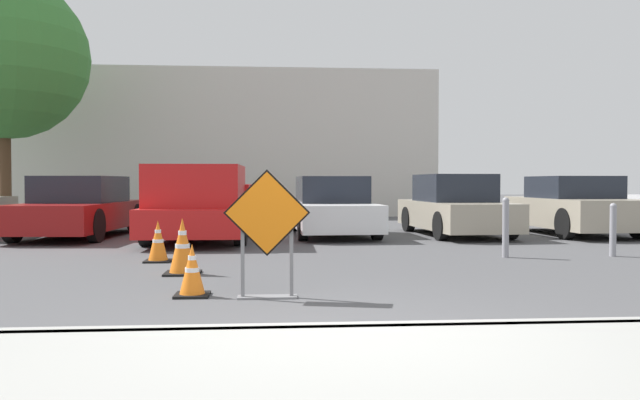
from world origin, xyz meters
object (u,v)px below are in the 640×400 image
Objects in this scene: parked_car_fourth at (455,207)px; parked_car_fifth at (574,207)px; traffic_cone_nearest at (192,271)px; parked_car_second at (80,209)px; bollard_second at (613,228)px; pickup_truck at (203,207)px; road_closed_sign at (267,227)px; bollard_nearest at (506,226)px; traffic_cone_third at (158,242)px; parked_car_third at (332,208)px; traffic_cone_second at (182,247)px.

parked_car_fourth is 2.96m from parked_car_fifth.
traffic_cone_nearest is 8.66m from parked_car_second.
bollard_second is (-1.52, -4.41, -0.18)m from parked_car_fifth.
parked_car_fifth is (11.82, -0.22, 0.01)m from parked_car_second.
parked_car_fourth reaches higher than parked_car_fifth.
pickup_truck is 1.37× the size of parked_car_fifth.
road_closed_sign is at bearing 56.84° from parked_car_fourth.
parked_car_fourth is at bearing -177.22° from parked_car_second.
road_closed_sign reaches higher than traffic_cone_nearest.
traffic_cone_third is at bearing -178.52° from bollard_nearest.
traffic_cone_third is at bearing 54.13° from parked_car_third.
parked_car_third is at bearing 73.72° from traffic_cone_nearest.
traffic_cone_second is 8.22m from parked_car_fourth.
bollard_second is (7.65, 0.15, 0.16)m from traffic_cone_third.
bollard_second is (4.39, -4.71, -0.16)m from parked_car_third.
traffic_cone_nearest is at bearing -78.41° from traffic_cone_second.
pickup_truck reaches higher than bollard_second.
traffic_cone_nearest is at bearing 41.47° from parked_car_fifth.
bollard_second is at bearing 130.94° from parked_car_third.
parked_car_second is 0.83× the size of pickup_truck.
parked_car_fifth is (8.87, 0.80, -0.07)m from pickup_truck.
bollard_nearest is (5.47, -3.62, -0.20)m from pickup_truck.
bollard_nearest is (8.41, -4.64, -0.12)m from parked_car_second.
pickup_truck is (-1.48, 7.06, -0.05)m from road_closed_sign.
traffic_cone_nearest is at bearing 166.01° from road_closed_sign.
pickup_truck reaches higher than traffic_cone_second.
bollard_second is (7.06, 1.54, 0.10)m from traffic_cone_second.
parked_car_third is (2.32, 7.94, 0.37)m from traffic_cone_nearest.
traffic_cone_third is 0.12× the size of pickup_truck.
traffic_cone_second is 0.14× the size of pickup_truck.
traffic_cone_second is 6.80m from parked_car_third.
parked_car_fifth reaches higher than parked_car_second.
bollard_nearest is at bearing 147.59° from pickup_truck.
parked_car_fourth is 4.57× the size of bollard_second.
parked_car_third is 4.35× the size of bollard_nearest.
pickup_truck is at bearing 18.17° from parked_car_third.
parked_car_second is 1.13× the size of parked_car_fifth.
bollard_second is at bearing 104.12° from parked_car_fourth.
parked_car_third is 1.06× the size of parked_car_fourth.
parked_car_second is at bearing 119.03° from traffic_cone_third.
traffic_cone_third is (-1.77, 3.29, -0.47)m from road_closed_sign.
parked_car_third is 5.34m from bollard_nearest.
bollard_second is at bearing 25.70° from traffic_cone_nearest.
parked_car_third is (5.91, 0.07, -0.01)m from parked_car_second.
pickup_truck reaches higher than parked_car_second.
parked_car_fifth is 4.67m from bollard_second.
traffic_cone_nearest is at bearing 118.49° from parked_car_second.
parked_car_second reaches higher than parked_car_third.
parked_car_fourth reaches higher than traffic_cone_third.
traffic_cone_third is 10.24m from parked_car_fifth.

